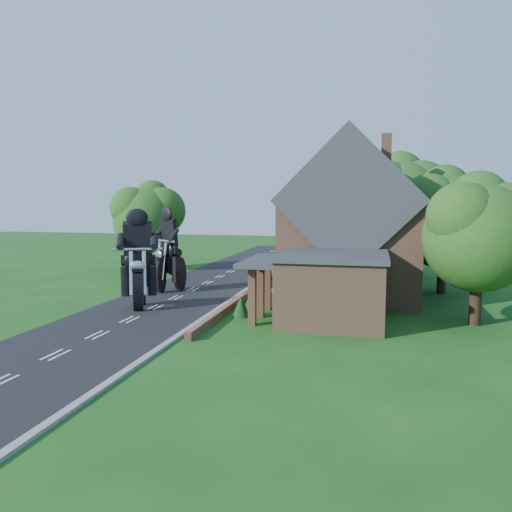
% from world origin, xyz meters
% --- Properties ---
extents(ground, '(120.00, 120.00, 0.00)m').
position_xyz_m(ground, '(0.00, 0.00, 0.00)').
color(ground, '#164914').
rests_on(ground, ground).
extents(road, '(7.00, 80.00, 0.02)m').
position_xyz_m(road, '(0.00, 0.00, 0.01)').
color(road, black).
rests_on(road, ground).
extents(kerb, '(0.30, 80.00, 0.12)m').
position_xyz_m(kerb, '(3.65, 0.00, 0.06)').
color(kerb, gray).
rests_on(kerb, ground).
extents(garden_wall, '(0.30, 22.00, 0.40)m').
position_xyz_m(garden_wall, '(4.30, 5.00, 0.20)').
color(garden_wall, '#93644A').
rests_on(garden_wall, ground).
extents(house, '(9.54, 8.64, 10.24)m').
position_xyz_m(house, '(10.49, 6.00, 4.34)').
color(house, '#93644A').
rests_on(house, ground).
extents(annex, '(7.05, 5.94, 3.44)m').
position_xyz_m(annex, '(9.87, -0.80, 1.77)').
color(annex, '#93644A').
rests_on(annex, ground).
extents(tree_annex_side, '(5.64, 5.20, 7.48)m').
position_xyz_m(tree_annex_side, '(17.13, 0.10, 4.69)').
color(tree_annex_side, black).
rests_on(tree_annex_side, ground).
extents(tree_house_right, '(6.51, 6.00, 8.40)m').
position_xyz_m(tree_house_right, '(16.65, 8.62, 5.19)').
color(tree_house_right, black).
rests_on(tree_house_right, ground).
extents(tree_behind_house, '(7.81, 7.20, 10.08)m').
position_xyz_m(tree_behind_house, '(14.18, 16.14, 6.23)').
color(tree_behind_house, black).
rests_on(tree_behind_house, ground).
extents(tree_behind_left, '(6.94, 6.40, 9.16)m').
position_xyz_m(tree_behind_left, '(8.16, 17.13, 5.73)').
color(tree_behind_left, black).
rests_on(tree_behind_left, ground).
extents(tree_far_road, '(6.08, 5.60, 7.84)m').
position_xyz_m(tree_far_road, '(-6.86, 14.11, 4.84)').
color(tree_far_road, black).
rests_on(tree_far_road, ground).
extents(shrub_a, '(0.90, 0.90, 1.10)m').
position_xyz_m(shrub_a, '(5.30, -1.00, 0.55)').
color(shrub_a, '#103314').
rests_on(shrub_a, ground).
extents(shrub_b, '(0.90, 0.90, 1.10)m').
position_xyz_m(shrub_b, '(5.30, 1.50, 0.55)').
color(shrub_b, '#103314').
rests_on(shrub_b, ground).
extents(shrub_c, '(0.90, 0.90, 1.10)m').
position_xyz_m(shrub_c, '(5.30, 4.00, 0.55)').
color(shrub_c, '#103314').
rests_on(shrub_c, ground).
extents(shrub_d, '(0.90, 0.90, 1.10)m').
position_xyz_m(shrub_d, '(5.30, 9.00, 0.55)').
color(shrub_d, '#103314').
rests_on(shrub_d, ground).
extents(shrub_e, '(0.90, 0.90, 1.10)m').
position_xyz_m(shrub_e, '(5.30, 11.50, 0.55)').
color(shrub_e, '#103314').
rests_on(shrub_e, ground).
extents(shrub_f, '(0.90, 0.90, 1.10)m').
position_xyz_m(shrub_f, '(5.30, 14.00, 0.55)').
color(shrub_f, '#103314').
rests_on(shrub_f, ground).
extents(motorcycle_lead, '(1.12, 1.83, 1.67)m').
position_xyz_m(motorcycle_lead, '(-0.77, -0.37, 0.83)').
color(motorcycle_lead, black).
rests_on(motorcycle_lead, ground).
extents(motorcycle_follow, '(1.35, 1.78, 1.69)m').
position_xyz_m(motorcycle_follow, '(-1.23, 4.97, 0.84)').
color(motorcycle_follow, black).
rests_on(motorcycle_follow, ground).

